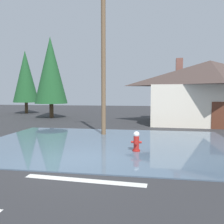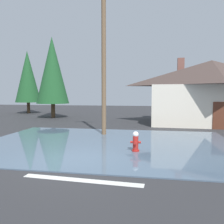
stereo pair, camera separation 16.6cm
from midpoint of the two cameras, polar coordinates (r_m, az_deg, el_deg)
The scene contains 8 objects.
ground_plane at distance 9.49m, azimuth -8.62°, elevation -11.77°, with size 80.00×80.00×0.10m, color #2D2D30.
flood_puddle at distance 12.15m, azimuth -1.02°, elevation -7.72°, with size 13.02×9.16×0.04m, color #4C6075.
lane_stop_bar at distance 7.35m, azimuth -6.84°, elevation -16.24°, with size 3.77×0.30×0.01m, color silver.
fire_hydrant at distance 10.46m, azimuth 6.25°, elevation -7.32°, with size 0.47×0.40×0.94m.
utility_pole at distance 14.66m, azimuth -1.71°, elevation 12.74°, with size 1.60×0.28×9.03m.
house at distance 21.87m, azimuth 23.24°, elevation 4.76°, with size 10.86×7.79×5.85m.
pine_tree_tall_left at distance 32.57m, azimuth -19.81°, elevation 8.12°, with size 3.24×3.24×8.10m.
pine_tree_mid_left at distance 25.82m, azimuth -14.22°, elevation 9.83°, with size 3.42×3.42×8.55m.
Camera 2 is at (2.96, -8.62, 2.62)m, focal length 37.35 mm.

